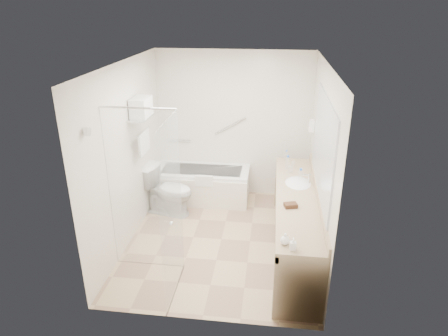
# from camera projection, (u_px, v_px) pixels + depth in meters

# --- Properties ---
(floor) EXTENTS (3.20, 3.20, 0.00)m
(floor) POSITION_uv_depth(u_px,v_px,m) (221.00, 239.00, 5.81)
(floor) COLOR tan
(floor) RESTS_ON ground
(ceiling) EXTENTS (2.60, 3.20, 0.10)m
(ceiling) POSITION_uv_depth(u_px,v_px,m) (221.00, 64.00, 4.84)
(ceiling) COLOR white
(ceiling) RESTS_ON wall_back
(wall_back) EXTENTS (2.60, 0.10, 2.50)m
(wall_back) POSITION_uv_depth(u_px,v_px,m) (234.00, 125.00, 6.78)
(wall_back) COLOR beige
(wall_back) RESTS_ON ground
(wall_front) EXTENTS (2.60, 0.10, 2.50)m
(wall_front) POSITION_uv_depth(u_px,v_px,m) (199.00, 220.00, 3.86)
(wall_front) COLOR beige
(wall_front) RESTS_ON ground
(wall_left) EXTENTS (0.10, 3.20, 2.50)m
(wall_left) POSITION_uv_depth(u_px,v_px,m) (127.00, 155.00, 5.47)
(wall_left) COLOR beige
(wall_left) RESTS_ON ground
(wall_right) EXTENTS (0.10, 3.20, 2.50)m
(wall_right) POSITION_uv_depth(u_px,v_px,m) (320.00, 164.00, 5.17)
(wall_right) COLOR beige
(wall_right) RESTS_ON ground
(bathtub) EXTENTS (1.60, 0.73, 0.59)m
(bathtub) POSITION_uv_depth(u_px,v_px,m) (202.00, 184.00, 6.89)
(bathtub) COLOR silver
(bathtub) RESTS_ON floor
(grab_bar_short) EXTENTS (0.40, 0.03, 0.03)m
(grab_bar_short) POSITION_uv_depth(u_px,v_px,m) (179.00, 140.00, 6.97)
(grab_bar_short) COLOR silver
(grab_bar_short) RESTS_ON wall_back
(grab_bar_long) EXTENTS (0.53, 0.03, 0.33)m
(grab_bar_long) POSITION_uv_depth(u_px,v_px,m) (230.00, 126.00, 6.75)
(grab_bar_long) COLOR silver
(grab_bar_long) RESTS_ON wall_back
(shower_enclosure) EXTENTS (0.96, 0.91, 2.11)m
(shower_enclosure) POSITION_uv_depth(u_px,v_px,m) (157.00, 201.00, 4.62)
(shower_enclosure) COLOR silver
(shower_enclosure) RESTS_ON floor
(towel_shelf) EXTENTS (0.24, 0.55, 0.81)m
(towel_shelf) POSITION_uv_depth(u_px,v_px,m) (142.00, 113.00, 5.58)
(towel_shelf) COLOR silver
(towel_shelf) RESTS_ON wall_left
(vanity_counter) EXTENTS (0.55, 2.70, 0.95)m
(vanity_counter) POSITION_uv_depth(u_px,v_px,m) (296.00, 210.00, 5.30)
(vanity_counter) COLOR tan
(vanity_counter) RESTS_ON floor
(sink) EXTENTS (0.40, 0.52, 0.14)m
(sink) POSITION_uv_depth(u_px,v_px,m) (298.00, 185.00, 5.59)
(sink) COLOR silver
(sink) RESTS_ON vanity_counter
(faucet) EXTENTS (0.03, 0.03, 0.14)m
(faucet) POSITION_uv_depth(u_px,v_px,m) (309.00, 178.00, 5.54)
(faucet) COLOR silver
(faucet) RESTS_ON vanity_counter
(mirror) EXTENTS (0.02, 2.00, 1.20)m
(mirror) POSITION_uv_depth(u_px,v_px,m) (323.00, 146.00, 4.92)
(mirror) COLOR #AAAFB6
(mirror) RESTS_ON wall_right
(hairdryer_unit) EXTENTS (0.08, 0.10, 0.18)m
(hairdryer_unit) POSITION_uv_depth(u_px,v_px,m) (312.00, 126.00, 6.06)
(hairdryer_unit) COLOR white
(hairdryer_unit) RESTS_ON wall_right
(toilet) EXTENTS (0.89, 0.62, 0.79)m
(toilet) POSITION_uv_depth(u_px,v_px,m) (168.00, 191.00, 6.39)
(toilet) COLOR silver
(toilet) RESTS_ON floor
(amenity_basket) EXTENTS (0.18, 0.14, 0.05)m
(amenity_basket) POSITION_uv_depth(u_px,v_px,m) (291.00, 205.00, 4.92)
(amenity_basket) COLOR #3F2316
(amenity_basket) RESTS_ON vanity_counter
(soap_bottle_a) EXTENTS (0.07, 0.14, 0.06)m
(soap_bottle_a) POSITION_uv_depth(u_px,v_px,m) (293.00, 247.00, 4.08)
(soap_bottle_a) COLOR white
(soap_bottle_a) RESTS_ON vanity_counter
(soap_bottle_b) EXTENTS (0.12, 0.14, 0.10)m
(soap_bottle_b) POSITION_uv_depth(u_px,v_px,m) (285.00, 240.00, 4.16)
(soap_bottle_b) COLOR white
(soap_bottle_b) RESTS_ON vanity_counter
(water_bottle_left) EXTENTS (0.06, 0.06, 0.21)m
(water_bottle_left) POSITION_uv_depth(u_px,v_px,m) (300.00, 176.00, 5.57)
(water_bottle_left) COLOR silver
(water_bottle_left) RESTS_ON vanity_counter
(water_bottle_mid) EXTENTS (0.07, 0.07, 0.22)m
(water_bottle_mid) POSITION_uv_depth(u_px,v_px,m) (288.00, 163.00, 6.01)
(water_bottle_mid) COLOR silver
(water_bottle_mid) RESTS_ON vanity_counter
(water_bottle_right) EXTENTS (0.05, 0.05, 0.17)m
(water_bottle_right) POSITION_uv_depth(u_px,v_px,m) (286.00, 156.00, 6.35)
(water_bottle_right) COLOR silver
(water_bottle_right) RESTS_ON vanity_counter
(drinking_glass_near) EXTENTS (0.09, 0.09, 0.09)m
(drinking_glass_near) POSITION_uv_depth(u_px,v_px,m) (290.00, 169.00, 5.91)
(drinking_glass_near) COLOR silver
(drinking_glass_near) RESTS_ON vanity_counter
(drinking_glass_far) EXTENTS (0.08, 0.08, 0.08)m
(drinking_glass_far) POSITION_uv_depth(u_px,v_px,m) (293.00, 164.00, 6.14)
(drinking_glass_far) COLOR silver
(drinking_glass_far) RESTS_ON vanity_counter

